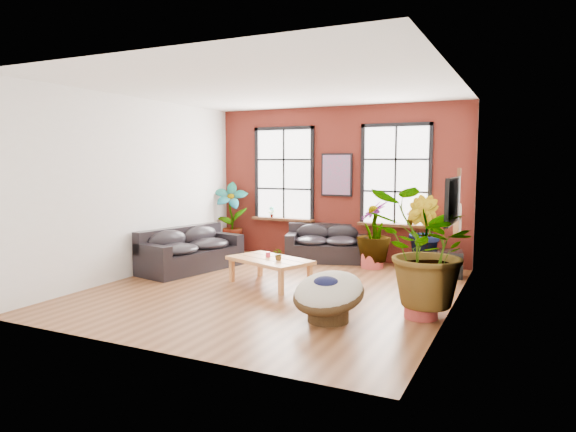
# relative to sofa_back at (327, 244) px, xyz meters

# --- Properties ---
(room) EXTENTS (6.04, 6.54, 3.54)m
(room) POSITION_rel_sofa_back_xyz_m (0.12, -2.76, 1.37)
(room) COLOR brown
(room) RESTS_ON ground
(sofa_back) EXTENTS (1.98, 1.38, 0.83)m
(sofa_back) POSITION_rel_sofa_back_xyz_m (0.00, 0.00, 0.00)
(sofa_back) COLOR black
(sofa_back) RESTS_ON ground
(sofa_left) EXTENTS (1.36, 2.37, 0.88)m
(sofa_left) POSITION_rel_sofa_back_xyz_m (-2.23, -2.15, 0.02)
(sofa_left) COLOR black
(sofa_left) RESTS_ON ground
(coffee_table) EXTENTS (1.74, 1.36, 0.59)m
(coffee_table) POSITION_rel_sofa_back_xyz_m (-0.11, -2.61, 0.06)
(coffee_table) COLOR #CE894A
(coffee_table) RESTS_ON ground
(papasan_chair) EXTENTS (1.14, 1.16, 0.76)m
(papasan_chair) POSITION_rel_sofa_back_xyz_m (1.64, -4.18, 0.02)
(papasan_chair) COLOR #402C16
(papasan_chair) RESTS_ON ground
(poster) EXTENTS (0.74, 0.06, 0.98)m
(poster) POSITION_rel_sofa_back_xyz_m (0.12, 0.28, 1.58)
(poster) COLOR black
(poster) RESTS_ON room
(tv_wall_unit) EXTENTS (0.13, 1.86, 1.20)m
(tv_wall_unit) POSITION_rel_sofa_back_xyz_m (3.05, -2.31, 1.17)
(tv_wall_unit) COLOR black
(tv_wall_unit) RESTS_ON room
(media_box) EXTENTS (0.69, 0.61, 0.51)m
(media_box) POSITION_rel_sofa_back_xyz_m (2.70, -0.51, -0.12)
(media_box) COLOR black
(media_box) RESTS_ON ground
(pot_back_left) EXTENTS (0.59, 0.59, 0.40)m
(pot_back_left) POSITION_rel_sofa_back_xyz_m (-2.52, -0.08, -0.18)
(pot_back_left) COLOR #C44440
(pot_back_left) RESTS_ON ground
(pot_back_right) EXTENTS (0.59, 0.59, 0.34)m
(pot_back_right) POSITION_rel_sofa_back_xyz_m (2.17, -0.20, -0.21)
(pot_back_right) COLOR #C44440
(pot_back_right) RESTS_ON ground
(pot_right_wall) EXTENTS (0.62, 0.62, 0.35)m
(pot_right_wall) POSITION_rel_sofa_back_xyz_m (2.79, -3.45, -0.20)
(pot_right_wall) COLOR #C44440
(pot_right_wall) RESTS_ON ground
(pot_mid) EXTENTS (0.58, 0.58, 0.34)m
(pot_mid) POSITION_rel_sofa_back_xyz_m (1.16, -0.32, -0.20)
(pot_mid) COLOR #C44440
(pot_mid) RESTS_ON ground
(floor_plant_back_left) EXTENTS (1.01, 0.87, 1.61)m
(floor_plant_back_left) POSITION_rel_sofa_back_xyz_m (-2.51, -0.07, 0.58)
(floor_plant_back_left) COLOR #17572D
(floor_plant_back_left) RESTS_ON ground
(floor_plant_back_right) EXTENTS (1.00, 0.98, 1.41)m
(floor_plant_back_right) POSITION_rel_sofa_back_xyz_m (2.17, -0.22, 0.48)
(floor_plant_back_right) COLOR #17572D
(floor_plant_back_right) RESTS_ON ground
(floor_plant_right_wall) EXTENTS (2.01, 1.97, 1.70)m
(floor_plant_right_wall) POSITION_rel_sofa_back_xyz_m (2.81, -3.45, 0.63)
(floor_plant_right_wall) COLOR #17572D
(floor_plant_right_wall) RESTS_ON ground
(floor_plant_mid) EXTENTS (0.98, 0.98, 1.28)m
(floor_plant_mid) POSITION_rel_sofa_back_xyz_m (1.18, -0.29, 0.41)
(floor_plant_mid) COLOR #17572D
(floor_plant_mid) RESTS_ON ground
(table_plant) EXTENTS (0.24, 0.23, 0.22)m
(table_plant) POSITION_rel_sofa_back_xyz_m (0.12, -2.70, 0.23)
(table_plant) COLOR #17572D
(table_plant) RESTS_ON coffee_table
(sill_plant_left) EXTENTS (0.17, 0.17, 0.27)m
(sill_plant_left) POSITION_rel_sofa_back_xyz_m (-1.53, 0.23, 0.66)
(sill_plant_left) COLOR #17572D
(sill_plant_left) RESTS_ON room
(sill_plant_right) EXTENTS (0.19, 0.19, 0.27)m
(sill_plant_right) POSITION_rel_sofa_back_xyz_m (1.82, 0.23, 0.66)
(sill_plant_right) COLOR #17572D
(sill_plant_right) RESTS_ON room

